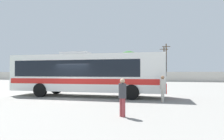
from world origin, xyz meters
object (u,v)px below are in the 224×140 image
(utility_pole_near, at_px, (166,62))
(parked_car_leftmost_grey, at_px, (77,77))
(parked_car_third_white, at_px, (135,78))
(utility_pole_far, at_px, (164,63))
(coach_bus_white_red, at_px, (85,73))
(parked_car_second_grey, at_px, (106,78))
(passenger_waiting_on_apron, at_px, (122,95))
(roadside_tree_left, at_px, (83,59))
(attendant_by_bus_door, at_px, (163,87))
(roadside_tree_midleft, at_px, (129,61))

(utility_pole_near, bearing_deg, parked_car_leftmost_grey, -160.90)
(parked_car_leftmost_grey, relative_size, parked_car_third_white, 1.05)
(parked_car_leftmost_grey, relative_size, utility_pole_far, 0.57)
(utility_pole_far, bearing_deg, coach_bus_white_red, -99.80)
(parked_car_second_grey, bearing_deg, passenger_waiting_on_apron, -70.90)
(parked_car_leftmost_grey, distance_m, roadside_tree_left, 8.78)
(coach_bus_white_red, relative_size, attendant_by_bus_door, 7.29)
(utility_pole_near, bearing_deg, roadside_tree_left, 177.05)
(attendant_by_bus_door, height_order, utility_pole_near, utility_pole_near)
(attendant_by_bus_door, distance_m, roadside_tree_midleft, 36.01)
(coach_bus_white_red, bearing_deg, roadside_tree_left, 114.52)
(utility_pole_near, bearing_deg, parked_car_second_grey, -151.34)
(parked_car_second_grey, bearing_deg, roadside_tree_left, 138.13)
(attendant_by_bus_door, relative_size, utility_pole_near, 0.20)
(attendant_by_bus_door, distance_m, parked_car_second_grey, 28.30)
(coach_bus_white_red, bearing_deg, utility_pole_far, 80.20)
(coach_bus_white_red, relative_size, utility_pole_far, 1.59)
(attendant_by_bus_door, xyz_separation_m, roadside_tree_midleft, (-8.99, 34.66, 3.77))
(coach_bus_white_red, distance_m, utility_pole_far, 31.07)
(parked_car_third_white, bearing_deg, parked_car_second_grey, -174.12)
(coach_bus_white_red, distance_m, passenger_waiting_on_apron, 7.73)
(passenger_waiting_on_apron, bearing_deg, utility_pole_near, 87.99)
(coach_bus_white_red, distance_m, parked_car_third_white, 24.71)
(coach_bus_white_red, bearing_deg, utility_pole_near, 79.35)
(coach_bus_white_red, distance_m, attendant_by_bus_door, 6.21)
(utility_pole_far, bearing_deg, roadside_tree_midleft, 162.82)
(parked_car_second_grey, xyz_separation_m, roadside_tree_midleft, (3.00, 9.03, 3.90))
(coach_bus_white_red, distance_m, parked_car_leftmost_grey, 27.28)
(parked_car_leftmost_grey, bearing_deg, coach_bus_white_red, -62.58)
(parked_car_leftmost_grey, relative_size, parked_car_second_grey, 1.04)
(passenger_waiting_on_apron, height_order, utility_pole_far, utility_pole_far)
(utility_pole_near, bearing_deg, passenger_waiting_on_apron, -92.01)
(parked_car_third_white, height_order, roadside_tree_midleft, roadside_tree_midleft)
(passenger_waiting_on_apron, xyz_separation_m, utility_pole_near, (1.29, 36.78, 3.35))
(attendant_by_bus_door, relative_size, utility_pole_far, 0.22)
(utility_pole_far, distance_m, roadside_tree_midleft, 8.74)
(utility_pole_far, relative_size, roadside_tree_left, 1.05)
(coach_bus_white_red, distance_m, parked_car_second_grey, 24.86)
(roadside_tree_left, bearing_deg, passenger_waiting_on_apron, -63.50)
(parked_car_third_white, relative_size, roadside_tree_midleft, 0.58)
(parked_car_second_grey, distance_m, parked_car_third_white, 5.83)
(coach_bus_white_red, height_order, parked_car_leftmost_grey, coach_bus_white_red)
(parked_car_second_grey, height_order, parked_car_third_white, parked_car_second_grey)
(coach_bus_white_red, height_order, utility_pole_near, utility_pole_near)
(roadside_tree_midleft, bearing_deg, coach_bus_white_red, -84.74)
(attendant_by_bus_door, bearing_deg, utility_pole_far, 91.20)
(passenger_waiting_on_apron, distance_m, parked_car_third_white, 31.28)
(parked_car_third_white, bearing_deg, attendant_by_bus_door, -76.72)
(utility_pole_far, bearing_deg, parked_car_second_grey, -150.30)
(parked_car_leftmost_grey, height_order, utility_pole_far, utility_pole_far)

